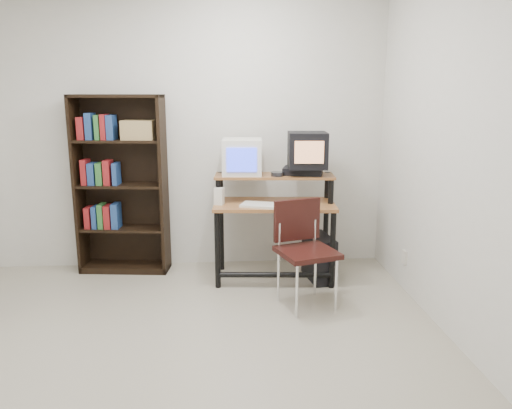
{
  "coord_description": "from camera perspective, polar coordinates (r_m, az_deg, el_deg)",
  "views": [
    {
      "loc": [
        0.36,
        -2.98,
        1.74
      ],
      "look_at": [
        0.66,
        1.1,
        0.81
      ],
      "focal_mm": 35.0,
      "sensor_mm": 36.0,
      "label": 1
    }
  ],
  "objects": [
    {
      "name": "front_wall",
      "position": [
        1.13,
        -22.92,
        -11.29
      ],
      "size": [
        4.0,
        0.01,
        2.6
      ],
      "primitive_type": "cube",
      "color": "silver",
      "rests_on": "floor"
    },
    {
      "name": "floor",
      "position": [
        3.47,
        -10.03,
        -17.66
      ],
      "size": [
        4.0,
        4.0,
        0.01
      ],
      "primitive_type": "cube",
      "color": "#B0A791",
      "rests_on": "ground"
    },
    {
      "name": "mousepad",
      "position": [
        4.53,
        5.6,
        -0.28
      ],
      "size": [
        0.24,
        0.21,
        0.01
      ],
      "primitive_type": "cube",
      "rotation": [
        0.0,
        0.0,
        -0.13
      ],
      "color": "black",
      "rests_on": "computer_desk"
    },
    {
      "name": "right_wall",
      "position": [
        3.43,
        24.55,
        4.22
      ],
      "size": [
        0.01,
        4.0,
        2.6
      ],
      "primitive_type": "cube",
      "color": "silver",
      "rests_on": "floor"
    },
    {
      "name": "pc_tower",
      "position": [
        4.78,
        7.2,
        -6.03
      ],
      "size": [
        0.26,
        0.47,
        0.42
      ],
      "primitive_type": "cube",
      "rotation": [
        0.0,
        0.0,
        0.15
      ],
      "color": "black",
      "rests_on": "floor"
    },
    {
      "name": "school_chair",
      "position": [
        4.13,
        5.42,
        -4.24
      ],
      "size": [
        0.54,
        0.54,
        0.87
      ],
      "rotation": [
        0.0,
        0.0,
        0.31
      ],
      "color": "black",
      "rests_on": "floor"
    },
    {
      "name": "crt_monitor",
      "position": [
        4.69,
        -1.6,
        5.42
      ],
      "size": [
        0.38,
        0.39,
        0.34
      ],
      "rotation": [
        0.0,
        0.0,
        -0.07
      ],
      "color": "silver",
      "rests_on": "computer_desk"
    },
    {
      "name": "wall_outlet",
      "position": [
        4.66,
        16.59,
        -5.78
      ],
      "size": [
        0.02,
        0.08,
        0.12
      ],
      "primitive_type": "cube",
      "color": "beige",
      "rests_on": "right_wall"
    },
    {
      "name": "keyboard",
      "position": [
        4.47,
        1.31,
        -0.19
      ],
      "size": [
        0.51,
        0.35,
        0.03
      ],
      "primitive_type": "cube",
      "rotation": [
        0.0,
        0.0,
        -0.34
      ],
      "color": "silver",
      "rests_on": "computer_desk"
    },
    {
      "name": "cd_spindle",
      "position": [
        4.6,
        2.46,
        3.42
      ],
      "size": [
        0.13,
        0.13,
        0.05
      ],
      "primitive_type": "cylinder",
      "rotation": [
        0.0,
        0.0,
        0.08
      ],
      "color": "#26262B",
      "rests_on": "computer_desk"
    },
    {
      "name": "crt_tv",
      "position": [
        4.65,
        5.89,
        6.2
      ],
      "size": [
        0.37,
        0.37,
        0.33
      ],
      "rotation": [
        0.0,
        0.0,
        -0.07
      ],
      "color": "black",
      "rests_on": "vcr"
    },
    {
      "name": "mouse",
      "position": [
        4.53,
        5.39,
        -0.04
      ],
      "size": [
        0.11,
        0.07,
        0.03
      ],
      "primitive_type": "cube",
      "rotation": [
        0.0,
        0.0,
        0.13
      ],
      "color": "white",
      "rests_on": "mousepad"
    },
    {
      "name": "desk_speaker",
      "position": [
        4.55,
        -4.23,
        0.87
      ],
      "size": [
        0.1,
        0.1,
        0.17
      ],
      "primitive_type": "cube",
      "rotation": [
        0.0,
        0.0,
        -0.3
      ],
      "color": "silver",
      "rests_on": "computer_desk"
    },
    {
      "name": "vcr",
      "position": [
        4.71,
        5.37,
        3.79
      ],
      "size": [
        0.41,
        0.34,
        0.08
      ],
      "primitive_type": "cube",
      "rotation": [
        0.0,
        0.0,
        -0.26
      ],
      "color": "black",
      "rests_on": "computer_desk"
    },
    {
      "name": "back_wall",
      "position": [
        5.01,
        -8.33,
        7.59
      ],
      "size": [
        4.0,
        0.01,
        2.6
      ],
      "primitive_type": "cube",
      "color": "silver",
      "rests_on": "floor"
    },
    {
      "name": "bookshelf",
      "position": [
        5.0,
        -15.11,
        2.46
      ],
      "size": [
        0.88,
        0.38,
        1.72
      ],
      "rotation": [
        0.0,
        0.0,
        -0.11
      ],
      "color": "black",
      "rests_on": "floor"
    },
    {
      "name": "computer_desk",
      "position": [
        4.65,
        2.11,
        -0.46
      ],
      "size": [
        1.15,
        0.64,
        0.98
      ],
      "rotation": [
        0.0,
        0.0,
        -0.08
      ],
      "color": "#975F31",
      "rests_on": "floor"
    }
  ]
}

